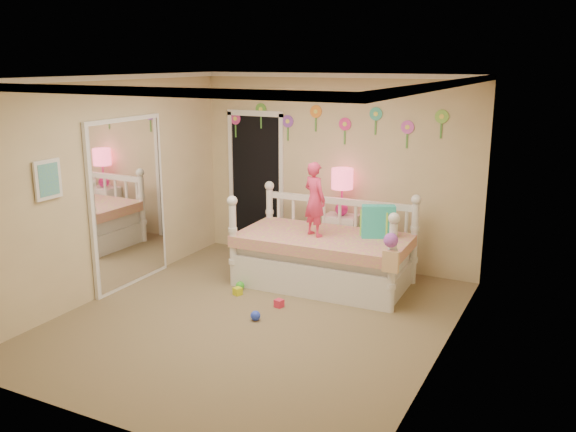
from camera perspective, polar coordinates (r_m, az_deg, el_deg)
The scene contains 18 objects.
floor at distance 6.84m, azimuth -3.05°, elevation -9.58°, with size 4.00×4.50×0.01m, color #7F684C.
ceiling at distance 6.26m, azimuth -3.37°, elevation 12.74°, with size 4.00×4.50×0.01m, color white.
back_wall at distance 8.41m, azimuth 4.46°, elevation 4.21°, with size 4.00×0.01×2.60m, color tan.
left_wall at distance 7.60m, azimuth -16.41°, elevation 2.59°, with size 0.01×4.50×2.60m, color tan.
right_wall at distance 5.73m, azimuth 14.44°, elevation -1.02°, with size 0.01×4.50×2.60m, color tan.
crown_molding at distance 6.26m, azimuth -3.37°, elevation 12.47°, with size 4.00×4.50×0.06m, color white, non-canonical shape.
daybed at distance 7.69m, azimuth 3.36°, elevation -2.22°, with size 2.15×1.16×1.17m, color white, non-canonical shape.
pillow_turquoise at distance 7.57m, azimuth 8.38°, elevation -0.51°, with size 0.40×0.14×0.40m, color #24B8B2.
pillow_lime at distance 7.62m, azimuth 8.09°, elevation -0.68°, with size 0.35×0.13×0.33m, color #9EE445.
child at distance 7.52m, azimuth 2.49°, elevation 1.57°, with size 0.34×0.22×0.92m, color #EB3562.
nightstand at distance 8.40m, azimuth 4.93°, elevation -2.36°, with size 0.44×0.33×0.73m, color white.
table_lamp at distance 8.21m, azimuth 5.05°, elevation 2.93°, with size 0.29×0.29×0.64m.
closet_doorway at distance 8.99m, azimuth -3.01°, elevation 3.17°, with size 0.90×0.04×2.07m, color black.
flower_decals at distance 8.35m, azimuth 3.94°, elevation 8.58°, with size 3.40×0.02×0.50m, color #B2668C, non-canonical shape.
mirror_closet at distance 7.85m, azimuth -14.58°, elevation 1.19°, with size 0.07×1.30×2.10m, color white.
wall_picture at distance 6.92m, azimuth -21.42°, elevation 3.17°, with size 0.05×0.34×0.42m, color white.
hanging_bag at distance 6.81m, azimuth 9.43°, elevation -3.49°, with size 0.20×0.16×0.36m, color beige, non-canonical shape.
toy_scatter at distance 7.30m, azimuth -2.86°, elevation -7.53°, with size 0.80×1.30×0.11m, color #996666, non-canonical shape.
Camera 1 is at (3.13, -5.42, 2.77)m, focal length 38.29 mm.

